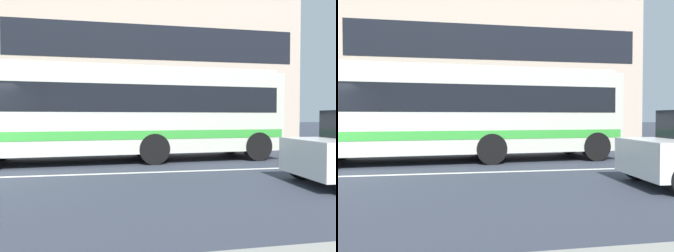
# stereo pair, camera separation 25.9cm
# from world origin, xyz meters

# --- Properties ---
(apartment_block_right) EXTENTS (19.67, 9.31, 10.64)m
(apartment_block_right) POSITION_xyz_m (7.05, 15.89, 5.32)
(apartment_block_right) COLOR #C3AD97
(apartment_block_right) RESTS_ON ground_plane
(transit_bus) EXTENTS (10.90, 3.19, 3.20)m
(transit_bus) POSITION_xyz_m (4.64, 2.59, 1.77)
(transit_bus) COLOR beige
(transit_bus) RESTS_ON ground_plane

